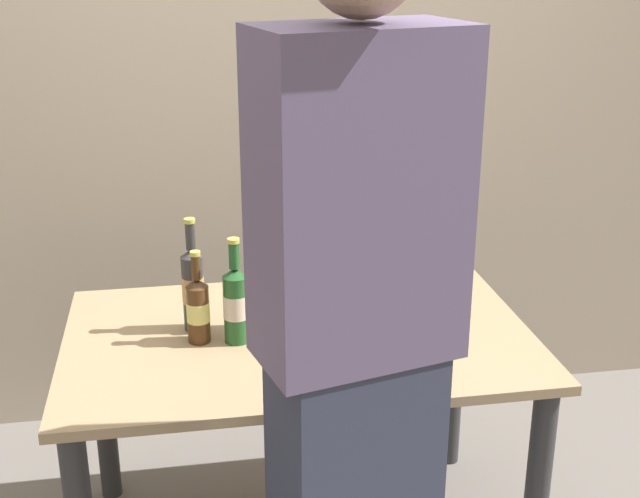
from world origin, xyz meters
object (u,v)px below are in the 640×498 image
object	(u,v)px
laptop	(384,302)
person_figure	(356,357)
beer_bottle_amber	(236,303)
beer_bottle_dark	(193,287)
beer_bottle_brown	(198,308)
beer_bottle_green	(266,291)

from	to	relation	value
laptop	person_figure	world-z (taller)	person_figure
beer_bottle_amber	person_figure	distance (m)	0.65
beer_bottle_dark	person_figure	distance (m)	0.77
beer_bottle_brown	beer_bottle_dark	xyz separation A→B (m)	(-0.01, 0.08, 0.03)
laptop	beer_bottle_green	size ratio (longest dim) A/B	1.12
beer_bottle_green	beer_bottle_amber	world-z (taller)	beer_bottle_amber
beer_bottle_dark	laptop	bearing A→B (deg)	-1.29
beer_bottle_brown	laptop	bearing A→B (deg)	7.19
beer_bottle_brown	beer_bottle_green	distance (m)	0.20
beer_bottle_dark	beer_bottle_brown	bearing A→B (deg)	-83.45
beer_bottle_amber	beer_bottle_brown	bearing A→B (deg)	169.63
beer_bottle_green	person_figure	xyz separation A→B (m)	(0.12, -0.66, 0.12)
beer_bottle_amber	person_figure	bearing A→B (deg)	-71.11
beer_bottle_brown	beer_bottle_green	size ratio (longest dim) A/B	0.89
laptop	beer_bottle_brown	distance (m)	0.55
beer_bottle_amber	person_figure	size ratio (longest dim) A/B	0.16
beer_bottle_amber	person_figure	world-z (taller)	person_figure
laptop	beer_bottle_dark	world-z (taller)	beer_bottle_dark
beer_bottle_brown	beer_bottle_dark	bearing A→B (deg)	96.55
beer_bottle_dark	beer_bottle_amber	distance (m)	0.15
beer_bottle_brown	person_figure	distance (m)	0.70
beer_bottle_green	person_figure	distance (m)	0.68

